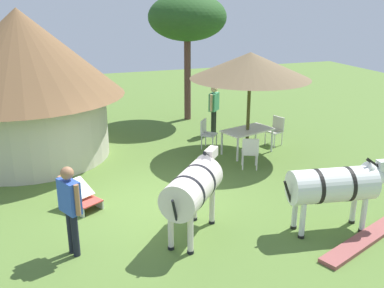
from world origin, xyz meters
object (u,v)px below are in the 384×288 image
object	(u,v)px
striped_lounge_chair	(83,198)
zebra_by_umbrella	(194,187)
patio_chair_near_hut	(207,132)
standing_watcher	(70,203)
guest_beside_umbrella	(214,105)
zebra_nearest_camera	(335,185)
patio_dining_table	(248,132)
patio_chair_east_end	(250,151)
shade_umbrella	(250,66)
patio_chair_near_lawn	(276,129)
acacia_tree_right_background	(187,18)
thatched_hut	(24,78)

from	to	relation	value
striped_lounge_chair	zebra_by_umbrella	xyz separation A→B (m)	(1.94, -1.86, 0.77)
patio_chair_near_hut	standing_watcher	xyz separation A→B (m)	(-4.43, -4.71, 0.51)
guest_beside_umbrella	zebra_nearest_camera	distance (m)	6.78
patio_dining_table	zebra_nearest_camera	xyz separation A→B (m)	(-0.45, -4.70, 0.32)
patio_chair_east_end	zebra_nearest_camera	size ratio (longest dim) A/B	0.38
shade_umbrella	patio_chair_east_end	bearing A→B (deg)	-113.02
patio_chair_near_lawn	zebra_nearest_camera	world-z (taller)	zebra_nearest_camera
striped_lounge_chair	acacia_tree_right_background	xyz separation A→B (m)	(4.63, 6.35, 3.51)
thatched_hut	zebra_nearest_camera	distance (m)	8.77
patio_dining_table	patio_chair_east_end	xyz separation A→B (m)	(-0.50, -1.19, -0.14)
patio_chair_near_hut	standing_watcher	distance (m)	6.49
zebra_nearest_camera	acacia_tree_right_background	bearing A→B (deg)	-171.09
thatched_hut	patio_chair_east_end	bearing A→B (deg)	-28.71
patio_dining_table	patio_chair_near_lawn	xyz separation A→B (m)	(1.22, 0.43, -0.14)
zebra_nearest_camera	zebra_by_umbrella	xyz separation A→B (m)	(-2.67, 0.76, 0.04)
shade_umbrella	patio_chair_east_end	size ratio (longest dim) A/B	3.85
acacia_tree_right_background	thatched_hut	bearing A→B (deg)	-157.10
thatched_hut	patio_chair_near_hut	distance (m)	5.52
thatched_hut	shade_umbrella	distance (m)	6.38
zebra_by_umbrella	acacia_tree_right_background	world-z (taller)	acacia_tree_right_background
guest_beside_umbrella	standing_watcher	bearing A→B (deg)	2.63
shade_umbrella	thatched_hut	bearing A→B (deg)	162.91
patio_chair_near_lawn	striped_lounge_chair	world-z (taller)	patio_chair_near_lawn
patio_chair_near_lawn	striped_lounge_chair	xyz separation A→B (m)	(-6.27, -2.52, -0.27)
zebra_nearest_camera	shade_umbrella	bearing A→B (deg)	-176.43
guest_beside_umbrella	patio_chair_east_end	bearing A→B (deg)	39.02
patio_dining_table	patio_chair_east_end	bearing A→B (deg)	-113.02
shade_umbrella	patio_chair_near_hut	size ratio (longest dim) A/B	3.85
patio_dining_table	zebra_by_umbrella	size ratio (longest dim) A/B	0.90
patio_chair_near_hut	zebra_by_umbrella	size ratio (longest dim) A/B	0.48
shade_umbrella	striped_lounge_chair	bearing A→B (deg)	-157.57
zebra_nearest_camera	zebra_by_umbrella	size ratio (longest dim) A/B	1.27
patio_dining_table	zebra_nearest_camera	bearing A→B (deg)	-95.46
patio_chair_near_hut	guest_beside_umbrella	distance (m)	1.53
patio_chair_near_hut	acacia_tree_right_background	size ratio (longest dim) A/B	0.19
patio_chair_near_lawn	patio_chair_near_hut	world-z (taller)	same
patio_dining_table	acacia_tree_right_background	bearing A→B (deg)	95.79
patio_chair_near_lawn	patio_chair_near_hut	distance (m)	2.24
patio_chair_near_hut	guest_beside_umbrella	size ratio (longest dim) A/B	0.53
zebra_by_umbrella	patio_dining_table	bearing A→B (deg)	92.55
guest_beside_umbrella	standing_watcher	size ratio (longest dim) A/B	0.98
patio_dining_table	patio_chair_near_hut	bearing A→B (deg)	139.63
thatched_hut	standing_watcher	size ratio (longest dim) A/B	3.23
zebra_by_umbrella	patio_chair_east_end	bearing A→B (deg)	87.40
thatched_hut	shade_umbrella	bearing A→B (deg)	-17.09
thatched_hut	shade_umbrella	xyz separation A→B (m)	(6.09, -1.87, 0.30)
thatched_hut	acacia_tree_right_background	size ratio (longest dim) A/B	1.20
shade_umbrella	zebra_by_umbrella	size ratio (longest dim) A/B	1.85
zebra_by_umbrella	zebra_nearest_camera	bearing A→B (deg)	25.00
thatched_hut	shade_umbrella	world-z (taller)	thatched_hut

